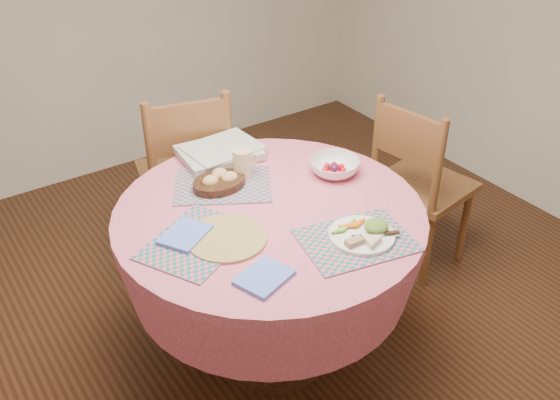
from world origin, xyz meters
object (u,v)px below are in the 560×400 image
at_px(bread_bowl, 219,181).
at_px(wicker_trivet, 227,238).
at_px(chair_right, 418,182).
at_px(latte_mug, 243,163).
at_px(chair_back, 187,173).
at_px(dinner_plate, 365,233).
at_px(fruit_bowl, 334,167).
at_px(dining_table, 270,250).

bearing_deg(bread_bowl, wicker_trivet, -115.70).
xyz_separation_m(chair_right, bread_bowl, (-1.05, 0.14, 0.29)).
bearing_deg(latte_mug, wicker_trivet, -129.25).
height_order(chair_back, dinner_plate, chair_back).
bearing_deg(chair_back, wicker_trivet, 87.12).
bearing_deg(chair_back, latte_mug, 105.29).
distance_m(chair_right, wicker_trivet, 1.25).
bearing_deg(latte_mug, dinner_plate, -77.77).
relative_size(wicker_trivet, fruit_bowl, 1.10).
distance_m(dining_table, chair_back, 0.83).
height_order(bread_bowl, fruit_bowl, bread_bowl).
relative_size(chair_right, bread_bowl, 4.10).
height_order(dining_table, latte_mug, latte_mug).
height_order(wicker_trivet, fruit_bowl, fruit_bowl).
xyz_separation_m(dining_table, chair_right, (0.97, 0.12, -0.06)).
bearing_deg(dinner_plate, dining_table, 117.67).
bearing_deg(latte_mug, bread_bowl, -171.81).
relative_size(dining_table, bread_bowl, 5.39).
bearing_deg(fruit_bowl, bread_bowl, 159.00).
height_order(chair_back, fruit_bowl, chair_back).
bearing_deg(latte_mug, fruit_bowl, -30.12).
height_order(dining_table, wicker_trivet, wicker_trivet).
bearing_deg(fruit_bowl, dining_table, -168.33).
bearing_deg(dining_table, chair_right, 6.75).
bearing_deg(dinner_plate, fruit_bowl, 64.86).
distance_m(dining_table, chair_right, 0.98).
height_order(chair_back, wicker_trivet, chair_back).
xyz_separation_m(wicker_trivet, latte_mug, (0.29, 0.35, 0.06)).
distance_m(dining_table, fruit_bowl, 0.46).
relative_size(chair_right, dinner_plate, 3.86).
bearing_deg(dining_table, wicker_trivet, -163.00).
relative_size(chair_right, fruit_bowl, 3.46).
xyz_separation_m(dining_table, chair_back, (0.04, 0.82, -0.04)).
height_order(dining_table, chair_right, chair_right).
bearing_deg(dining_table, chair_back, 87.29).
bearing_deg(chair_right, latte_mug, 70.66).
relative_size(wicker_trivet, latte_mug, 2.38).
relative_size(chair_back, latte_mug, 7.83).
relative_size(bread_bowl, latte_mug, 1.83).
relative_size(dining_table, chair_back, 1.26).
bearing_deg(dinner_plate, bread_bowl, 113.24).
xyz_separation_m(bread_bowl, latte_mug, (0.13, 0.02, 0.04)).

